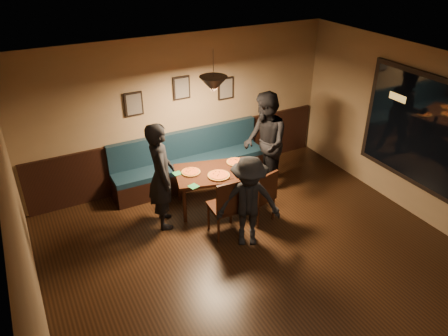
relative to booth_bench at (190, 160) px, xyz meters
name	(u,v)px	position (x,y,z in m)	size (l,w,h in m)	color
floor	(286,289)	(0.00, -3.20, -0.50)	(7.00, 7.00, 0.00)	black
ceiling	(304,94)	(0.00, -3.20, 2.30)	(7.00, 7.00, 0.00)	silver
wall_back	(182,111)	(0.00, 0.30, 0.90)	(6.00, 6.00, 0.00)	#8C704F
wall_left	(32,287)	(-3.00, -3.20, 0.90)	(7.00, 7.00, 0.00)	#8C704F
wainscot	(185,155)	(0.00, 0.27, 0.00)	(5.88, 0.06, 1.00)	black
booth_bench	(190,160)	(0.00, 0.00, 0.00)	(3.00, 0.60, 1.00)	#0F232D
window_frame	(429,135)	(2.96, -2.70, 1.00)	(0.06, 2.56, 1.86)	black
window_glass	(427,135)	(2.93, -2.70, 1.00)	(2.40, 2.40, 0.00)	black
picture_left	(134,104)	(-0.90, 0.27, 1.20)	(0.32, 0.04, 0.42)	black
picture_center	(181,88)	(0.00, 0.27, 1.35)	(0.32, 0.04, 0.42)	black
picture_right	(226,88)	(0.90, 0.27, 1.20)	(0.32, 0.04, 0.42)	black
pendant_lamp	(213,84)	(0.05, -0.93, 1.75)	(0.44, 0.44, 0.25)	black
dining_table	(215,189)	(0.05, -0.93, -0.15)	(1.32, 0.85, 0.71)	black
chair_near_left	(225,205)	(-0.15, -1.69, 0.03)	(0.47, 0.47, 1.06)	black
chair_near_right	(259,195)	(0.52, -1.62, -0.02)	(0.43, 0.43, 0.96)	black
diner_left	(161,176)	(-0.92, -0.98, 0.41)	(0.66, 0.43, 1.82)	black
diner_right	(265,143)	(1.13, -0.81, 0.45)	(0.92, 0.72, 1.90)	black
diner_front	(249,202)	(0.05, -2.08, 0.25)	(0.97, 0.56, 1.50)	black
pizza_a	(191,172)	(-0.33, -0.79, 0.23)	(0.32, 0.32, 0.04)	gold
pizza_b	(219,175)	(0.04, -1.12, 0.23)	(0.37, 0.37, 0.04)	orange
pizza_c	(236,162)	(0.52, -0.83, 0.23)	(0.32, 0.32, 0.04)	orange
soda_glass	(255,167)	(0.67, -1.23, 0.28)	(0.07, 0.07, 0.15)	black
tabasco_bottle	(239,163)	(0.53, -0.94, 0.26)	(0.02, 0.02, 0.11)	#A91105
napkin_a	(177,173)	(-0.54, -0.70, 0.21)	(0.14, 0.14, 0.01)	#20783F
napkin_b	(194,186)	(-0.47, -1.21, 0.21)	(0.15, 0.15, 0.01)	#1D6E35
cutlery_set	(225,181)	(0.07, -1.29, 0.21)	(0.02, 0.17, 0.00)	silver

